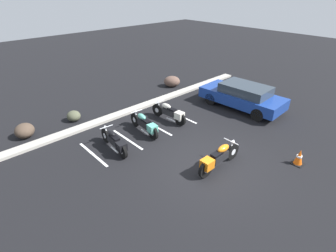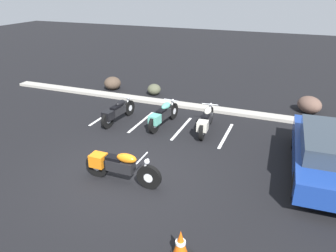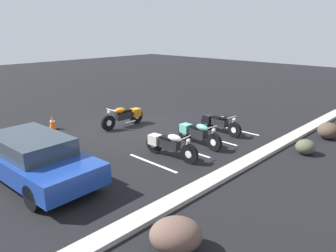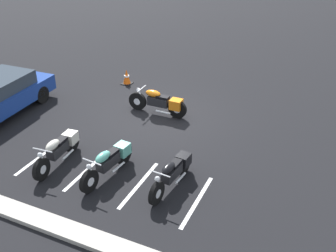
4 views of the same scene
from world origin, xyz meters
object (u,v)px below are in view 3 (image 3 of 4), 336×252
parked_bike_0 (219,123)px  traffic_cone (52,123)px  parked_bike_2 (168,144)px  landscape_rock_0 (328,131)px  car_blue (34,158)px  motorcycle_orange_featured (125,116)px  landscape_rock_1 (305,147)px  parked_bike_1 (197,133)px  landscape_rock_2 (176,235)px

parked_bike_0 → traffic_cone: 6.91m
parked_bike_2 → landscape_rock_0: 6.40m
car_blue → landscape_rock_0: car_blue is taller
motorcycle_orange_featured → car_blue: (5.09, 2.35, 0.22)m
parked_bike_0 → traffic_cone: parked_bike_0 is taller
parked_bike_0 → landscape_rock_1: size_ratio=3.15×
landscape_rock_0 → car_blue: bearing=-26.2°
parked_bike_1 → car_blue: (5.39, -1.38, 0.24)m
parked_bike_2 → landscape_rock_1: size_ratio=3.27×
car_blue → parked_bike_2: bearing=66.4°
motorcycle_orange_featured → parked_bike_1: (-0.31, 3.73, -0.02)m
car_blue → traffic_cone: car_blue is taller
traffic_cone → parked_bike_2: bearing=101.0°
parked_bike_2 → car_blue: bearing=-115.5°
motorcycle_orange_featured → parked_bike_2: bearing=71.5°
motorcycle_orange_featured → parked_bike_2: 4.02m
car_blue → landscape_rock_0: (-9.38, 4.61, -0.36)m
parked_bike_0 → landscape_rock_0: (-2.27, 3.49, -0.11)m
parked_bike_0 → landscape_rock_0: bearing=38.3°
motorcycle_orange_featured → car_blue: 5.60m
parked_bike_0 → car_blue: size_ratio=0.46×
motorcycle_orange_featured → landscape_rock_1: size_ratio=3.40×
motorcycle_orange_featured → parked_bike_2: (1.28, 3.81, -0.02)m
motorcycle_orange_featured → parked_bike_0: motorcycle_orange_featured is taller
traffic_cone → parked_bike_1: bearing=115.7°
parked_bike_1 → parked_bike_2: 1.59m
landscape_rock_1 → landscape_rock_2: (6.71, 0.22, 0.08)m
parked_bike_2 → landscape_rock_2: parked_bike_2 is taller
parked_bike_1 → landscape_rock_1: size_ratio=3.26×
parked_bike_2 → landscape_rock_1: bearing=42.5°
car_blue → landscape_rock_1: 8.54m
parked_bike_2 → car_blue: size_ratio=0.48×
parked_bike_1 → car_blue: bearing=-98.4°
parked_bike_0 → landscape_rock_2: parked_bike_0 is taller
parked_bike_2 → car_blue: (3.80, -1.47, 0.24)m
parked_bike_1 → parked_bike_2: (1.59, 0.09, 0.00)m
parked_bike_0 → car_blue: (7.11, -1.12, 0.26)m
parked_bike_2 → landscape_rock_0: bearing=56.3°
landscape_rock_0 → landscape_rock_2: (8.92, 0.23, 0.02)m
landscape_rock_0 → landscape_rock_1: (2.21, 0.01, -0.06)m
motorcycle_orange_featured → parked_bike_1: size_ratio=1.04×
landscape_rock_2 → traffic_cone: (-2.24, -9.04, -0.05)m
motorcycle_orange_featured → parked_bike_1: 3.74m
parked_bike_2 → landscape_rock_1: (-3.37, 3.15, -0.18)m
landscape_rock_1 → motorcycle_orange_featured: bearing=-73.3°
parked_bike_2 → car_blue: 4.09m
landscape_rock_0 → parked_bike_2: bearing=-29.4°
parked_bike_2 → landscape_rock_2: bearing=-49.1°
parked_bike_2 → landscape_rock_0: size_ratio=2.60×
motorcycle_orange_featured → traffic_cone: bearing=-37.8°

